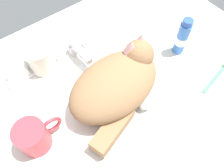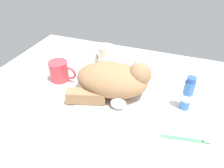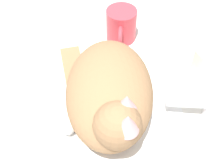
{
  "view_description": "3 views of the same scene",
  "coord_description": "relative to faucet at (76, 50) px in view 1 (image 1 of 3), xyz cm",
  "views": [
    {
      "loc": [
        -19.61,
        -24.76,
        57.66
      ],
      "look_at": [
        0.38,
        1.43,
        4.97
      ],
      "focal_mm": 36.43,
      "sensor_mm": 36.0,
      "label": 1
    },
    {
      "loc": [
        22.53,
        -60.63,
        51.27
      ],
      "look_at": [
        0.88,
        -1.97,
        6.01
      ],
      "focal_mm": 33.85,
      "sensor_mm": 36.0,
      "label": 2
    },
    {
      "loc": [
        36.33,
        2.94,
        51.29
      ],
      "look_at": [
        -0.92,
        0.45,
        7.49
      ],
      "focal_mm": 46.64,
      "sensor_mm": 36.0,
      "label": 3
    }
  ],
  "objects": [
    {
      "name": "toothbrush",
      "position": [
        29.75,
        -33.14,
        -2.03
      ],
      "size": [
        14.65,
        3.79,
        1.6
      ],
      "color": "#4CB266",
      "rests_on": "ground_plane"
    },
    {
      "name": "toothpaste_bottle",
      "position": [
        27.29,
        -18.63,
        3.56
      ],
      "size": [
        3.66,
        3.66,
        13.15
      ],
      "color": "#3870C6",
      "rests_on": "ground_plane"
    },
    {
      "name": "ground_plane",
      "position": [
        0.0,
        -19.78,
        -4.05
      ],
      "size": [
        110.0,
        82.5,
        3.0
      ],
      "primitive_type": "cube",
      "color": "silver"
    },
    {
      "name": "rinse_cup",
      "position": [
        -11.0,
        1.84,
        1.71
      ],
      "size": [
        7.37,
        7.37,
        8.53
      ],
      "color": "silver",
      "rests_on": "ground_plane"
    },
    {
      "name": "cat",
      "position": [
        1.01,
        -19.94,
        4.21
      ],
      "size": [
        28.76,
        22.21,
        14.54
      ],
      "color": "#936B47",
      "rests_on": "sink_basin"
    },
    {
      "name": "faucet",
      "position": [
        0.0,
        0.0,
        0.0
      ],
      "size": [
        12.5,
        11.73,
        5.61
      ],
      "color": "silver",
      "rests_on": "ground_plane"
    },
    {
      "name": "soap_dish",
      "position": [
        -18.31,
        4.08,
        -1.95
      ],
      "size": [
        9.0,
        6.4,
        1.2
      ],
      "primitive_type": "cube",
      "color": "white",
      "rests_on": "ground_plane"
    },
    {
      "name": "soap_bar",
      "position": [
        -18.31,
        4.08,
        -0.27
      ],
      "size": [
        7.39,
        5.93,
        2.16
      ],
      "primitive_type": "cube",
      "rotation": [
        0.0,
        0.0,
        -0.28
      ],
      "color": "white",
      "rests_on": "soap_dish"
    },
    {
      "name": "coffee_mug",
      "position": [
        -23.56,
        -18.47,
        1.71
      ],
      "size": [
        11.88,
        7.8,
        8.52
      ],
      "color": "#C63842",
      "rests_on": "ground_plane"
    },
    {
      "name": "sink_basin",
      "position": [
        0.0,
        -19.78,
        -2.2
      ],
      "size": [
        31.13,
        31.13,
        0.7
      ],
      "primitive_type": "cylinder",
      "color": "white",
      "rests_on": "ground_plane"
    }
  ]
}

